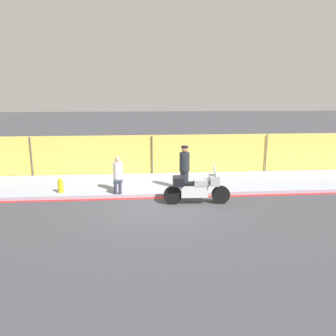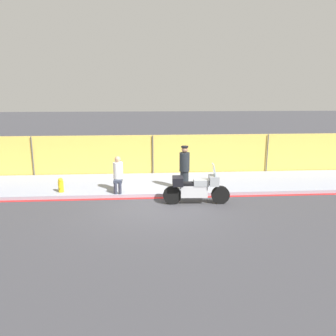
{
  "view_description": "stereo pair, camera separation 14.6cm",
  "coord_description": "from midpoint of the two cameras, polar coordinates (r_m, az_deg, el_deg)",
  "views": [
    {
      "loc": [
        -0.52,
        -10.63,
        3.82
      ],
      "look_at": [
        0.51,
        1.7,
        0.98
      ],
      "focal_mm": 35.0,
      "sensor_mm": 36.0,
      "label": 1
    },
    {
      "loc": [
        -0.37,
        -10.64,
        3.82
      ],
      "look_at": [
        0.51,
        1.7,
        0.98
      ],
      "focal_mm": 35.0,
      "sensor_mm": 36.0,
      "label": 2
    }
  ],
  "objects": [
    {
      "name": "person_seated_on_curb",
      "position": [
        12.59,
        -9.03,
        -0.74
      ],
      "size": [
        0.37,
        0.69,
        1.35
      ],
      "color": "#2D3342",
      "rests_on": "sidewalk"
    },
    {
      "name": "curb_paint_stripe",
      "position": [
        12.25,
        -2.47,
        -5.24
      ],
      "size": [
        40.64,
        0.18,
        0.01
      ],
      "color": "red",
      "rests_on": "ground_plane"
    },
    {
      "name": "officer_standing",
      "position": [
        12.72,
        2.56,
        0.12
      ],
      "size": [
        0.4,
        0.4,
        1.71
      ],
      "color": "#1E2328",
      "rests_on": "sidewalk"
    },
    {
      "name": "fire_hydrant",
      "position": [
        13.07,
        -18.52,
        -2.9
      ],
      "size": [
        0.2,
        0.25,
        0.56
      ],
      "color": "gold",
      "rests_on": "sidewalk"
    },
    {
      "name": "ground_plane",
      "position": [
        11.31,
        -2.26,
        -6.82
      ],
      "size": [
        120.0,
        120.0,
        0.0
      ],
      "primitive_type": "plane",
      "color": "#38383D"
    },
    {
      "name": "sidewalk",
      "position": [
        13.89,
        -2.77,
        -2.76
      ],
      "size": [
        40.64,
        3.29,
        0.13
      ],
      "color": "#8E93A3",
      "rests_on": "ground_plane"
    },
    {
      "name": "storefront_fence",
      "position": [
        15.38,
        -3.05,
        2.19
      ],
      "size": [
        38.61,
        0.17,
        1.92
      ],
      "color": "gold",
      "rests_on": "ground_plane"
    },
    {
      "name": "motorcycle",
      "position": [
        11.5,
        4.58,
        -3.49
      ],
      "size": [
        2.35,
        0.57,
        1.44
      ],
      "rotation": [
        0.0,
        0.0,
        -0.05
      ],
      "color": "black",
      "rests_on": "ground_plane"
    }
  ]
}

